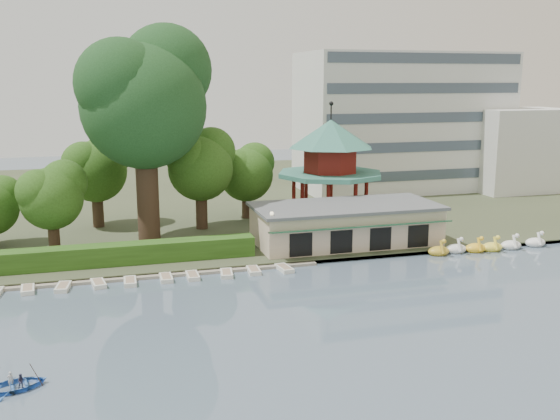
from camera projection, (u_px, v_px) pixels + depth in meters
name	position (u px, v px, depth m)	size (l,w,h in m)	color
ground_plane	(327.00, 344.00, 39.76)	(220.00, 220.00, 0.00)	slate
shore	(201.00, 197.00, 88.68)	(220.00, 70.00, 0.40)	#424930
embankment	(261.00, 266.00, 56.02)	(220.00, 0.60, 0.30)	gray
dock	(124.00, 277.00, 52.71)	(34.00, 1.60, 0.24)	gray
boathouse	(346.00, 223.00, 62.64)	(18.60, 9.39, 3.90)	beige
pavilion	(330.00, 160.00, 71.57)	(12.40, 12.40, 13.50)	beige
office_building	(421.00, 126.00, 92.65)	(38.00, 18.00, 20.00)	silver
hedge	(86.00, 256.00, 54.78)	(30.00, 2.00, 1.80)	#2F5819
lamp_post	(272.00, 226.00, 57.37)	(0.36, 0.36, 4.28)	black
big_tree	(145.00, 95.00, 60.85)	(13.53, 12.60, 21.69)	#3A281C
small_trees	(112.00, 178.00, 65.15)	(39.75, 16.50, 11.07)	#3A281C
swan_boats	(485.00, 247.00, 61.33)	(13.26, 2.18, 1.92)	gold
moored_rowboats	(115.00, 282.00, 51.25)	(29.81, 2.68, 0.36)	silver
rowboat_with_passengers	(16.00, 381.00, 33.84)	(5.09, 4.17, 2.01)	#3466B6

